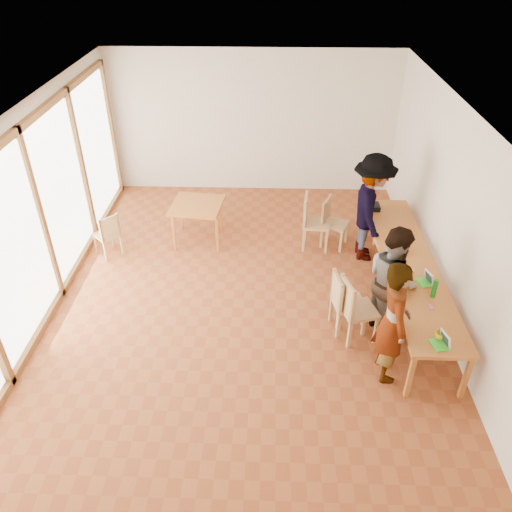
{
  "coord_description": "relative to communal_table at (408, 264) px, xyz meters",
  "views": [
    {
      "loc": [
        0.39,
        -6.22,
        5.02
      ],
      "look_at": [
        0.2,
        -0.4,
        1.1
      ],
      "focal_mm": 35.0,
      "sensor_mm": 36.0,
      "label": 1
    }
  ],
  "objects": [
    {
      "name": "chair_near",
      "position": [
        -0.94,
        -0.87,
        -0.09
      ],
      "size": [
        0.58,
        0.58,
        0.53
      ],
      "rotation": [
        0.0,
        0.0,
        0.28
      ],
      "color": "tan",
      "rests_on": "ground"
    },
    {
      "name": "green_bottle",
      "position": [
        0.14,
        -0.85,
        0.19
      ],
      "size": [
        0.07,
        0.07,
        0.28
      ],
      "primitive_type": "cylinder",
      "color": "#137E1C",
      "rests_on": "communal_table"
    },
    {
      "name": "wall_back",
      "position": [
        -2.5,
        3.95,
        0.8
      ],
      "size": [
        6.0,
        0.1,
        3.0
      ],
      "primitive_type": "cube",
      "color": "beige",
      "rests_on": "ground"
    },
    {
      "name": "laptop_far",
      "position": [
        -0.05,
        0.25,
        0.11
      ],
      "size": [
        0.3,
        0.31,
        0.22
      ],
      "rotation": [
        0.0,
        0.0,
        -0.29
      ],
      "color": "#39DA2C",
      "rests_on": "communal_table"
    },
    {
      "name": "pink_phone",
      "position": [
        0.05,
        -1.08,
        0.05
      ],
      "size": [
        0.05,
        0.1,
        0.01
      ],
      "primitive_type": "cube",
      "color": "#E3458B",
      "rests_on": "communal_table"
    },
    {
      "name": "laptop_mid",
      "position": [
        0.12,
        -0.53,
        0.1
      ],
      "size": [
        0.24,
        0.26,
        0.18
      ],
      "rotation": [
        0.0,
        0.0,
        0.32
      ],
      "color": "#39DA2C",
      "rests_on": "communal_table"
    },
    {
      "name": "wall_front",
      "position": [
        -2.5,
        -4.05,
        0.8
      ],
      "size": [
        6.0,
        0.1,
        3.0
      ],
      "primitive_type": "cube",
      "color": "beige",
      "rests_on": "ground"
    },
    {
      "name": "person_mid",
      "position": [
        -0.39,
        -0.62,
        0.15
      ],
      "size": [
        0.87,
        0.99,
        1.7
      ],
      "primitive_type": "imported",
      "rotation": [
        0.0,
        0.0,
        1.89
      ],
      "color": "gray",
      "rests_on": "ground"
    },
    {
      "name": "side_table",
      "position": [
        -3.44,
        1.73,
        -0.03
      ],
      "size": [
        0.9,
        0.9,
        0.75
      ],
      "rotation": [
        0.0,
        0.0,
        -0.11
      ],
      "color": "#AF6426",
      "rests_on": "ground"
    },
    {
      "name": "chair_far",
      "position": [
        -1.38,
        1.57,
        -0.08
      ],
      "size": [
        0.52,
        0.52,
        0.54
      ],
      "rotation": [
        0.0,
        0.0,
        -0.12
      ],
      "color": "tan",
      "rests_on": "ground"
    },
    {
      "name": "yellow_mug",
      "position": [
        0.0,
        -1.67,
        0.1
      ],
      "size": [
        0.13,
        0.13,
        0.1
      ],
      "primitive_type": "imported",
      "rotation": [
        0.0,
        0.0,
        0.05
      ],
      "color": "yellow",
      "rests_on": "communal_table"
    },
    {
      "name": "window_wall",
      "position": [
        -5.46,
        -0.05,
        0.8
      ],
      "size": [
        0.1,
        8.0,
        3.0
      ],
      "primitive_type": "cube",
      "color": "white",
      "rests_on": "ground"
    },
    {
      "name": "laptop_near",
      "position": [
        -0.0,
        -1.79,
        0.1
      ],
      "size": [
        0.24,
        0.26,
        0.18
      ],
      "rotation": [
        0.0,
        0.0,
        0.27
      ],
      "color": "#39DA2C",
      "rests_on": "communal_table"
    },
    {
      "name": "ground",
      "position": [
        -2.5,
        -0.05,
        -0.7
      ],
      "size": [
        8.0,
        8.0,
        0.0
      ],
      "primitive_type": "plane",
      "color": "brown",
      "rests_on": "ground"
    },
    {
      "name": "clear_glass",
      "position": [
        0.05,
        0.75,
        0.09
      ],
      "size": [
        0.07,
        0.07,
        0.09
      ],
      "primitive_type": "cylinder",
      "color": "silver",
      "rests_on": "communal_table"
    },
    {
      "name": "condiment_cup",
      "position": [
        -0.05,
        -0.31,
        0.08
      ],
      "size": [
        0.08,
        0.08,
        0.06
      ],
      "primitive_type": "cylinder",
      "color": "white",
      "rests_on": "communal_table"
    },
    {
      "name": "communal_table",
      "position": [
        0.0,
        0.0,
        0.0
      ],
      "size": [
        0.8,
        4.0,
        0.75
      ],
      "color": "#AF6426",
      "rests_on": "ground"
    },
    {
      "name": "black_pouch",
      "position": [
        -0.24,
        1.65,
        0.09
      ],
      "size": [
        0.16,
        0.26,
        0.09
      ],
      "primitive_type": "cube",
      "color": "black",
      "rests_on": "communal_table"
    },
    {
      "name": "chair_mid",
      "position": [
        -1.05,
        -0.69,
        -0.12
      ],
      "size": [
        0.51,
        0.51,
        0.51
      ],
      "rotation": [
        0.0,
        0.0,
        0.18
      ],
      "color": "tan",
      "rests_on": "ground"
    },
    {
      "name": "ceiling",
      "position": [
        -2.5,
        -0.05,
        2.32
      ],
      "size": [
        6.0,
        8.0,
        0.04
      ],
      "primitive_type": "cube",
      "color": "white",
      "rests_on": "wall_back"
    },
    {
      "name": "wall_right",
      "position": [
        0.5,
        -0.05,
        0.8
      ],
      "size": [
        0.1,
        8.0,
        3.0
      ],
      "primitive_type": "cube",
      "color": "beige",
      "rests_on": "ground"
    },
    {
      "name": "chair_empty",
      "position": [
        -1.01,
        1.65,
        -0.14
      ],
      "size": [
        0.56,
        0.56,
        0.49
      ],
      "rotation": [
        0.0,
        0.0,
        -0.41
      ],
      "color": "tan",
      "rests_on": "ground"
    },
    {
      "name": "person_near",
      "position": [
        -0.56,
        -1.53,
        0.17
      ],
      "size": [
        0.46,
        0.66,
        1.75
      ],
      "primitive_type": "imported",
      "rotation": [
        0.0,
        0.0,
        1.64
      ],
      "color": "gray",
      "rests_on": "ground"
    },
    {
      "name": "chair_spare",
      "position": [
        -4.94,
        1.13,
        -0.2
      ],
      "size": [
        0.54,
        0.54,
        0.44
      ],
      "rotation": [
        0.0,
        0.0,
        2.36
      ],
      "color": "tan",
      "rests_on": "ground"
    },
    {
      "name": "person_far",
      "position": [
        -0.4,
        1.27,
        0.26
      ],
      "size": [
        0.75,
        1.27,
        1.93
      ],
      "primitive_type": "imported",
      "rotation": [
        0.0,
        0.0,
        1.54
      ],
      "color": "gray",
      "rests_on": "ground"
    }
  ]
}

